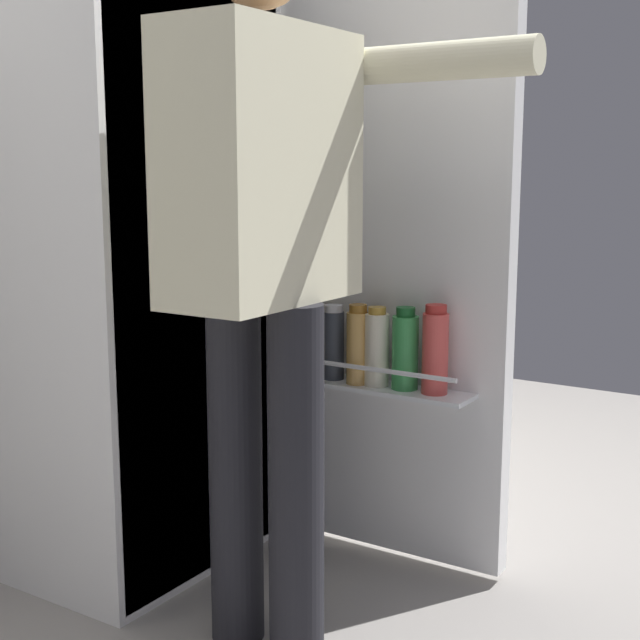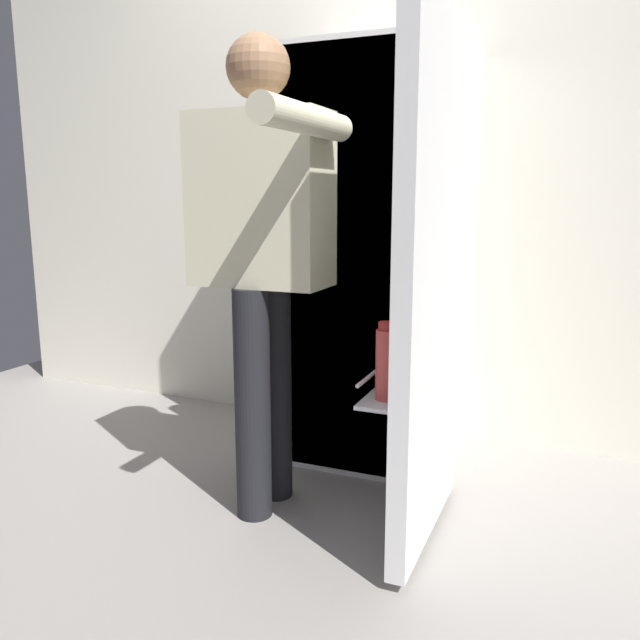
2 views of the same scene
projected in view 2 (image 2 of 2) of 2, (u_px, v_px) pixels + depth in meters
ground_plane at (328, 504)px, 2.28m from camera, size 5.06×5.06×0.00m
kitchen_wall at (405, 134)px, 2.82m from camera, size 4.40×0.10×2.69m
refrigerator at (382, 263)px, 2.55m from camera, size 0.73×1.26×1.63m
person at (264, 238)px, 2.10m from camera, size 0.53×0.75×1.57m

